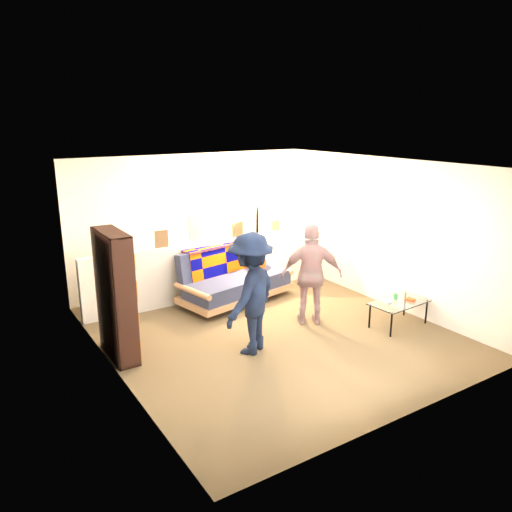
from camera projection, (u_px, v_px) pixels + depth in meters
The scene contains 10 objects.
ground at pixel (271, 332), 7.23m from camera, with size 5.00×5.00×0.00m, color brown.
room_shell at pixel (253, 213), 7.17m from camera, with size 4.60×5.05×2.45m.
half_wall_ledge at pixel (212, 268), 8.56m from camera, with size 4.45×0.15×1.00m, color silver.
ledge_decor at pixel (200, 232), 8.24m from camera, with size 2.97×0.02×0.45m.
futon_sofa at pixel (234, 278), 8.39m from camera, with size 2.06×1.26×0.83m.
bookshelf at pixel (116, 300), 6.30m from camera, with size 0.28×0.83×1.66m.
coffee_table at pixel (399, 303), 7.37m from camera, with size 0.93×0.55×0.47m.
floor_lamp at pixel (257, 229), 8.62m from camera, with size 0.36×0.29×1.61m.
person_left at pixel (251, 294), 6.44m from camera, with size 1.04×0.60×1.61m, color black.
person_right at pixel (312, 275), 7.35m from camera, with size 0.89×0.37×1.52m, color #D1878D.
Camera 1 is at (-3.77, -5.51, 3.01)m, focal length 35.00 mm.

